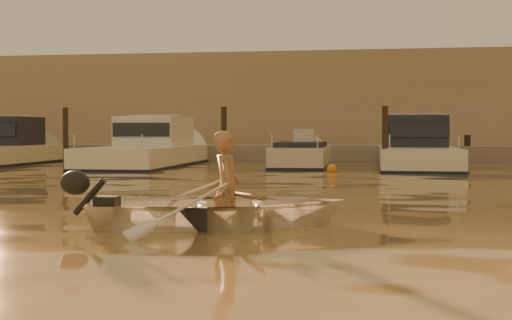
% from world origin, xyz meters
% --- Properties ---
extents(ground_plane, '(160.00, 160.00, 0.00)m').
position_xyz_m(ground_plane, '(0.00, 0.00, 0.00)').
color(ground_plane, olive).
rests_on(ground_plane, ground).
extents(dinghy, '(4.05, 3.38, 0.72)m').
position_xyz_m(dinghy, '(2.44, 1.11, 0.24)').
color(dinghy, white).
rests_on(dinghy, ground_plane).
extents(person, '(0.52, 0.65, 1.57)m').
position_xyz_m(person, '(2.53, 1.14, 0.48)').
color(person, '#9C734E').
rests_on(person, dinghy).
extents(outboard_motor, '(0.98, 0.64, 0.70)m').
position_xyz_m(outboard_motor, '(1.00, 0.68, 0.28)').
color(outboard_motor, black).
rests_on(outboard_motor, dinghy).
extents(oar_port, '(1.06, 1.87, 0.13)m').
position_xyz_m(oar_port, '(2.68, 1.18, 0.42)').
color(oar_port, brown).
rests_on(oar_port, dinghy).
extents(oar_starboard, '(0.31, 2.09, 0.13)m').
position_xyz_m(oar_starboard, '(2.48, 1.12, 0.42)').
color(oar_starboard, brown).
rests_on(oar_starboard, dinghy).
extents(moored_boat_1, '(2.20, 6.56, 1.75)m').
position_xyz_m(moored_boat_1, '(-8.96, 16.00, 0.62)').
color(moored_boat_1, beige).
rests_on(moored_boat_1, ground_plane).
extents(moored_boat_2, '(2.67, 8.80, 1.75)m').
position_xyz_m(moored_boat_2, '(-3.41, 16.00, 0.62)').
color(moored_boat_2, white).
rests_on(moored_boat_2, ground_plane).
extents(moored_boat_3, '(1.78, 5.25, 0.95)m').
position_xyz_m(moored_boat_3, '(2.04, 16.00, 0.22)').
color(moored_boat_3, beige).
rests_on(moored_boat_3, ground_plane).
extents(moored_boat_4, '(2.43, 7.44, 1.75)m').
position_xyz_m(moored_boat_4, '(5.89, 16.00, 0.62)').
color(moored_boat_4, white).
rests_on(moored_boat_4, ground_plane).
extents(piling_1, '(0.18, 0.18, 2.20)m').
position_xyz_m(piling_1, '(-5.50, 13.80, 0.90)').
color(piling_1, '#2D2319').
rests_on(piling_1, ground_plane).
extents(piling_2, '(0.18, 0.18, 2.20)m').
position_xyz_m(piling_2, '(-0.20, 13.80, 0.90)').
color(piling_2, '#2D2319').
rests_on(piling_2, ground_plane).
extents(piling_3, '(0.18, 0.18, 2.20)m').
position_xyz_m(piling_3, '(4.80, 13.80, 0.90)').
color(piling_3, '#2D2319').
rests_on(piling_3, ground_plane).
extents(fender_c, '(0.30, 0.30, 0.30)m').
position_xyz_m(fender_c, '(-2.59, 12.24, 0.10)').
color(fender_c, silver).
rests_on(fender_c, ground_plane).
extents(fender_d, '(0.30, 0.30, 0.30)m').
position_xyz_m(fender_d, '(3.23, 13.35, 0.10)').
color(fender_d, orange).
rests_on(fender_d, ground_plane).
extents(quay, '(52.00, 4.00, 1.00)m').
position_xyz_m(quay, '(0.00, 21.50, 0.15)').
color(quay, gray).
rests_on(quay, ground_plane).
extents(waterfront_building, '(46.00, 7.00, 4.80)m').
position_xyz_m(waterfront_building, '(0.00, 27.00, 2.40)').
color(waterfront_building, '#9E8466').
rests_on(waterfront_building, quay).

